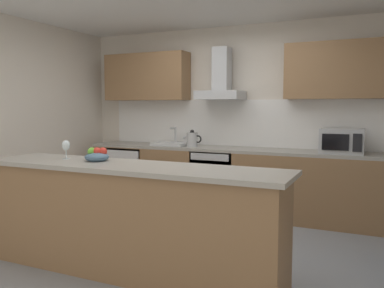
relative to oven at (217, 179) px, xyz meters
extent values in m
cube|color=gray|center=(0.16, -1.54, -0.47)|extent=(5.75, 4.78, 0.02)
cube|color=silver|center=(0.16, 0.41, 0.84)|extent=(5.75, 0.12, 2.60)
cube|color=silver|center=(-2.27, -1.54, 0.84)|extent=(0.12, 4.78, 2.60)
cube|color=white|center=(0.16, 0.33, 0.77)|extent=(4.03, 0.02, 0.66)
cube|color=olive|center=(0.16, 0.03, -0.03)|extent=(4.18, 0.60, 0.86)
cube|color=#9E998E|center=(0.16, 0.03, 0.42)|extent=(4.18, 0.60, 0.04)
cube|color=olive|center=(0.08, -2.29, 0.00)|extent=(2.71, 0.52, 0.93)
cube|color=#9E998E|center=(0.08, -2.29, 0.49)|extent=(2.81, 0.64, 0.04)
cube|color=olive|center=(-1.23, 0.18, 1.45)|extent=(1.34, 0.32, 0.70)
cube|color=olive|center=(1.56, 0.18, 1.45)|extent=(1.34, 0.32, 0.70)
cube|color=slate|center=(0.00, 0.01, 0.00)|extent=(0.60, 0.56, 0.80)
cube|color=black|center=(0.00, -0.29, -0.06)|extent=(0.50, 0.02, 0.48)
cube|color=#B7BABC|center=(0.00, -0.29, 0.34)|extent=(0.54, 0.02, 0.09)
cylinder|color=#B7BABC|center=(0.00, -0.32, 0.18)|extent=(0.49, 0.02, 0.02)
cube|color=white|center=(-1.38, 0.01, -0.04)|extent=(0.58, 0.56, 0.85)
cube|color=silver|center=(-1.38, -0.28, -0.04)|extent=(0.55, 0.02, 0.80)
cylinder|color=#B7BABC|center=(-1.16, -0.30, 0.01)|extent=(0.02, 0.02, 0.38)
cube|color=#B7BABC|center=(1.62, -0.02, 0.59)|extent=(0.50, 0.36, 0.30)
cube|color=black|center=(1.56, -0.21, 0.59)|extent=(0.30, 0.02, 0.19)
cube|color=black|center=(1.80, -0.21, 0.59)|extent=(0.10, 0.01, 0.21)
cube|color=silver|center=(-0.72, 0.01, 0.46)|extent=(0.50, 0.40, 0.04)
cylinder|color=#B7BABC|center=(-0.72, 0.13, 0.57)|extent=(0.03, 0.03, 0.26)
cylinder|color=#B7BABC|center=(-0.72, 0.05, 0.69)|extent=(0.03, 0.16, 0.03)
cylinder|color=#B7BABC|center=(-0.37, -0.03, 0.54)|extent=(0.15, 0.15, 0.20)
sphere|color=black|center=(-0.37, -0.03, 0.65)|extent=(0.06, 0.06, 0.06)
cone|color=#B7BABC|center=(-0.47, -0.03, 0.58)|extent=(0.09, 0.04, 0.07)
torus|color=black|center=(-0.28, -0.03, 0.55)|extent=(0.11, 0.02, 0.11)
cube|color=#B7BABC|center=(0.00, 0.11, 1.16)|extent=(0.62, 0.45, 0.12)
cube|color=#B7BABC|center=(0.00, 0.16, 1.52)|extent=(0.22, 0.22, 0.60)
cylinder|color=silver|center=(-0.67, -2.23, 0.51)|extent=(0.07, 0.07, 0.01)
cylinder|color=silver|center=(-0.67, -2.23, 0.56)|extent=(0.01, 0.01, 0.09)
ellipsoid|color=silver|center=(-0.67, -2.23, 0.64)|extent=(0.08, 0.08, 0.10)
ellipsoid|color=slate|center=(-0.32, -2.22, 0.54)|extent=(0.22, 0.22, 0.09)
sphere|color=#66B233|center=(-0.36, -2.24, 0.59)|extent=(0.08, 0.08, 0.08)
sphere|color=red|center=(-0.27, -2.19, 0.59)|extent=(0.08, 0.08, 0.08)
sphere|color=red|center=(-0.32, -2.22, 0.59)|extent=(0.08, 0.08, 0.08)
camera|label=1|loc=(2.01, -5.19, 1.01)|focal=37.88mm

